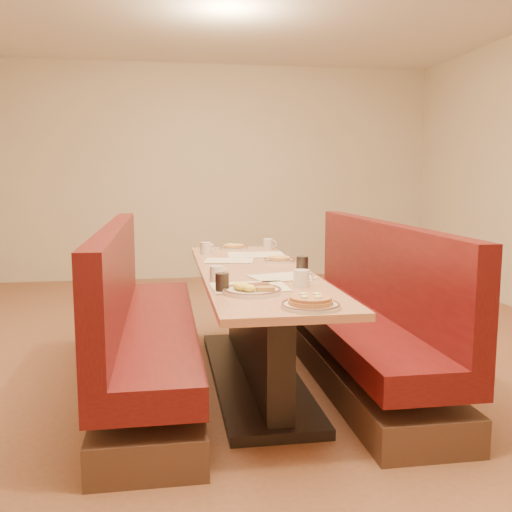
{
  "coord_description": "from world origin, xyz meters",
  "views": [
    {
      "loc": [
        -0.57,
        -3.62,
        1.36
      ],
      "look_at": [
        0.0,
        -0.05,
        0.85
      ],
      "focal_mm": 40.0,
      "sensor_mm": 36.0,
      "label": 1
    }
  ],
  "objects": [
    {
      "name": "coffee_mug_d",
      "position": [
        -0.26,
        0.84,
        0.8
      ],
      "size": [
        0.12,
        0.09,
        0.09
      ],
      "rotation": [
        0.0,
        0.0,
        0.34
      ],
      "color": "silver",
      "rests_on": "diner_table"
    },
    {
      "name": "soda_tumbler_near",
      "position": [
        -0.28,
        -0.66,
        0.8
      ],
      "size": [
        0.07,
        0.07,
        0.1
      ],
      "color": "black",
      "rests_on": "diner_table"
    },
    {
      "name": "soda_tumbler_mid",
      "position": [
        0.28,
        -0.15,
        0.8
      ],
      "size": [
        0.08,
        0.08,
        0.11
      ],
      "color": "black",
      "rests_on": "diner_table"
    },
    {
      "name": "room_envelope",
      "position": [
        0.0,
        0.0,
        1.93
      ],
      "size": [
        6.04,
        8.04,
        2.82
      ],
      "color": "beige",
      "rests_on": "ground"
    },
    {
      "name": "placemat_far_left",
      "position": [
        -0.12,
        0.43,
        0.75
      ],
      "size": [
        0.39,
        0.32,
        0.0
      ],
      "primitive_type": "cube",
      "rotation": [
        0.0,
        0.0,
        -0.2
      ],
      "color": "beige",
      "rests_on": "diner_table"
    },
    {
      "name": "booth_right",
      "position": [
        0.73,
        0.0,
        0.36
      ],
      "size": [
        0.55,
        2.5,
        1.05
      ],
      "color": "#4C3326",
      "rests_on": "ground"
    },
    {
      "name": "coffee_mug_a",
      "position": [
        0.17,
        -0.59,
        0.8
      ],
      "size": [
        0.12,
        0.09,
        0.09
      ],
      "rotation": [
        0.0,
        0.0,
        0.32
      ],
      "color": "silver",
      "rests_on": "diner_table"
    },
    {
      "name": "ground",
      "position": [
        0.0,
        0.0,
        0.0
      ],
      "size": [
        8.0,
        8.0,
        0.0
      ],
      "primitive_type": "plane",
      "color": "#9E6647",
      "rests_on": "ground"
    },
    {
      "name": "placemat_near_left",
      "position": [
        -0.12,
        -0.57,
        0.75
      ],
      "size": [
        0.42,
        0.32,
        0.0
      ],
      "primitive_type": "cube",
      "rotation": [
        0.0,
        0.0,
        0.03
      ],
      "color": "beige",
      "rests_on": "diner_table"
    },
    {
      "name": "coffee_mug_c",
      "position": [
        0.28,
        1.05,
        0.8
      ],
      "size": [
        0.11,
        0.08,
        0.09
      ],
      "rotation": [
        0.0,
        0.0,
        -0.39
      ],
      "color": "silver",
      "rests_on": "diner_table"
    },
    {
      "name": "extra_plate_far",
      "position": [
        -0.01,
        1.1,
        0.77
      ],
      "size": [
        0.24,
        0.24,
        0.05
      ],
      "rotation": [
        0.0,
        0.0,
        0.16
      ],
      "color": "silver",
      "rests_on": "diner_table"
    },
    {
      "name": "eggs_plate",
      "position": [
        -0.13,
        -0.72,
        0.77
      ],
      "size": [
        0.31,
        0.31,
        0.06
      ],
      "rotation": [
        0.0,
        0.0,
        -0.02
      ],
      "color": "silver",
      "rests_on": "diner_table"
    },
    {
      "name": "diner_table",
      "position": [
        0.0,
        0.0,
        0.37
      ],
      "size": [
        0.7,
        2.5,
        0.75
      ],
      "color": "black",
      "rests_on": "ground"
    },
    {
      "name": "extra_plate_mid",
      "position": [
        0.23,
        0.34,
        0.77
      ],
      "size": [
        0.22,
        0.22,
        0.05
      ],
      "rotation": [
        0.0,
        0.0,
        -0.29
      ],
      "color": "silver",
      "rests_on": "diner_table"
    },
    {
      "name": "coffee_mug_b",
      "position": [
        -0.28,
        -0.34,
        0.8
      ],
      "size": [
        0.12,
        0.08,
        0.09
      ],
      "rotation": [
        0.0,
        0.0,
        0.07
      ],
      "color": "silver",
      "rests_on": "diner_table"
    },
    {
      "name": "pancake_plate",
      "position": [
        0.09,
        -1.1,
        0.77
      ],
      "size": [
        0.28,
        0.28,
        0.06
      ],
      "rotation": [
        0.0,
        0.0,
        0.18
      ],
      "color": "silver",
      "rests_on": "diner_table"
    },
    {
      "name": "placemat_near_right",
      "position": [
        0.12,
        -0.29,
        0.75
      ],
      "size": [
        0.42,
        0.36,
        0.0
      ],
      "primitive_type": "cube",
      "rotation": [
        0.0,
        0.0,
        0.26
      ],
      "color": "beige",
      "rests_on": "diner_table"
    },
    {
      "name": "booth_left",
      "position": [
        -0.73,
        0.0,
        0.36
      ],
      "size": [
        0.55,
        2.5,
        1.05
      ],
      "color": "#4C3326",
      "rests_on": "ground"
    },
    {
      "name": "placemat_far_right",
      "position": [
        0.12,
        0.7,
        0.75
      ],
      "size": [
        0.46,
        0.36,
        0.0
      ],
      "primitive_type": "cube",
      "rotation": [
        0.0,
        0.0,
        -0.07
      ],
      "color": "beige",
      "rests_on": "diner_table"
    }
  ]
}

